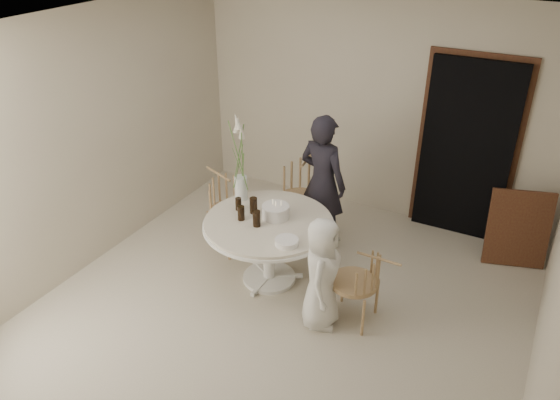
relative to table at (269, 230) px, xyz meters
The scene contains 18 objects.
ground 0.75m from the table, 35.54° to the right, with size 4.50×4.50×0.00m, color beige.
room_shell 1.09m from the table, 35.54° to the right, with size 4.50×4.50×4.50m.
doorway 2.49m from the table, 52.29° to the left, with size 1.00×0.10×2.10m, color black.
door_trim 2.53m from the table, 52.85° to the left, with size 1.12×0.03×2.22m, color brown.
table is the anchor object (origin of this frame).
picture_frame 2.72m from the table, 34.80° to the left, with size 0.65×0.04×0.87m, color brown.
chair_far 0.97m from the table, 93.62° to the left, with size 0.59×0.63×0.99m.
chair_right 1.13m from the table, ahead, with size 0.48×0.45×0.78m.
chair_left 0.90m from the table, 152.63° to the left, with size 0.62×0.60×0.86m.
girl 0.93m from the table, 77.82° to the left, with size 0.58×0.38×1.60m, color black.
boy 0.84m from the table, 25.30° to the right, with size 0.55×0.36×1.12m, color white.
birthday_cake 0.20m from the table, 69.58° to the left, with size 0.28×0.28×0.18m.
cola_tumbler_a 0.33m from the table, 154.95° to the right, with size 0.07×0.07×0.15m, color black.
cola_tumbler_b 0.25m from the table, 109.23° to the right, with size 0.08×0.08×0.17m, color black.
cola_tumbler_c 0.42m from the table, behind, with size 0.06×0.06×0.14m, color black.
cola_tumbler_d 0.30m from the table, 163.56° to the left, with size 0.08×0.08×0.17m, color black.
plate_stack 0.49m from the table, 39.80° to the right, with size 0.22×0.22×0.06m, color white.
flower_vase 0.72m from the table, 151.46° to the left, with size 0.14×0.14×0.98m.
Camera 1 is at (1.97, -3.84, 3.56)m, focal length 35.00 mm.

